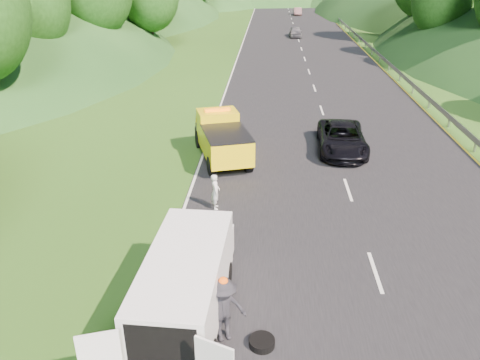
# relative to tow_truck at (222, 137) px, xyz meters

# --- Properties ---
(ground) EXTENTS (320.00, 320.00, 0.00)m
(ground) POSITION_rel_tow_truck_xyz_m (2.88, -7.27, -1.14)
(ground) COLOR #38661E
(ground) RESTS_ON ground
(road_surface) EXTENTS (14.00, 200.00, 0.02)m
(road_surface) POSITION_rel_tow_truck_xyz_m (5.88, 32.73, -1.13)
(road_surface) COLOR black
(road_surface) RESTS_ON ground
(guardrail) EXTENTS (0.06, 140.00, 1.52)m
(guardrail) POSITION_rel_tow_truck_xyz_m (13.18, 45.23, -1.14)
(guardrail) COLOR gray
(guardrail) RESTS_ON ground
(tree_line_left) EXTENTS (14.00, 140.00, 14.00)m
(tree_line_left) POSITION_rel_tow_truck_xyz_m (-16.12, 52.73, -1.14)
(tree_line_left) COLOR #275B1A
(tree_line_left) RESTS_ON ground
(tree_line_right) EXTENTS (14.00, 140.00, 14.00)m
(tree_line_right) POSITION_rel_tow_truck_xyz_m (25.88, 52.73, -1.14)
(tree_line_right) COLOR #275B1A
(tree_line_right) RESTS_ON ground
(tow_truck) EXTENTS (3.48, 5.76, 2.33)m
(tow_truck) POSITION_rel_tow_truck_xyz_m (0.00, 0.00, 0.00)
(tow_truck) COLOR black
(tow_truck) RESTS_ON ground
(white_van) EXTENTS (3.36, 6.22, 2.18)m
(white_van) POSITION_rel_tow_truck_xyz_m (0.19, -11.69, 0.09)
(white_van) COLOR black
(white_van) RESTS_ON ground
(woman) EXTENTS (0.47, 0.59, 1.49)m
(woman) POSITION_rel_tow_truck_xyz_m (0.26, -5.30, -1.14)
(woman) COLOR silver
(woman) RESTS_ON ground
(child) EXTENTS (0.64, 0.56, 1.09)m
(child) POSITION_rel_tow_truck_xyz_m (0.02, -8.21, -1.14)
(child) COLOR #CBC36C
(child) RESTS_ON ground
(worker) EXTENTS (1.40, 1.14, 1.89)m
(worker) POSITION_rel_tow_truck_xyz_m (1.27, -12.47, -1.14)
(worker) COLOR black
(worker) RESTS_ON ground
(suitcase) EXTENTS (0.41, 0.28, 0.60)m
(suitcase) POSITION_rel_tow_truck_xyz_m (-1.05, -7.19, -0.84)
(suitcase) COLOR #67654D
(suitcase) RESTS_ON ground
(spare_tire) EXTENTS (0.69, 0.69, 0.20)m
(spare_tire) POSITION_rel_tow_truck_xyz_m (2.28, -12.67, -1.14)
(spare_tire) COLOR black
(spare_tire) RESTS_ON ground
(passing_suv) EXTENTS (2.56, 5.21, 1.42)m
(passing_suv) POSITION_rel_tow_truck_xyz_m (6.18, 1.38, -1.14)
(passing_suv) COLOR black
(passing_suv) RESTS_ON ground
(dist_car_a) EXTENTS (1.53, 3.79, 1.29)m
(dist_car_a) POSITION_rel_tow_truck_xyz_m (5.59, 41.74, -1.14)
(dist_car_a) COLOR #4D4B50
(dist_car_a) RESTS_ON ground
(dist_car_b) EXTENTS (1.36, 3.89, 1.28)m
(dist_car_b) POSITION_rel_tow_truck_xyz_m (7.19, 68.69, -1.14)
(dist_car_b) COLOR brown
(dist_car_b) RESTS_ON ground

